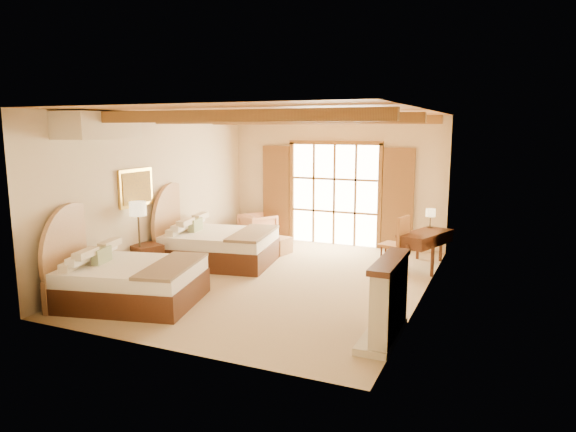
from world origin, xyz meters
The scene contains 19 objects.
floor centered at (0.00, 0.00, 0.00)m, with size 7.00×7.00×0.00m, color tan.
wall_back centered at (0.00, 3.50, 1.60)m, with size 5.50×5.50×0.00m, color beige.
wall_left centered at (-2.75, 0.00, 1.60)m, with size 7.00×7.00×0.00m, color beige.
wall_right centered at (2.75, 0.00, 1.60)m, with size 7.00×7.00×0.00m, color beige.
ceiling centered at (0.00, 0.00, 3.20)m, with size 7.00×7.00×0.00m, color #B57735.
ceiling_beams centered at (0.00, 0.00, 3.08)m, with size 5.39×4.60×0.18m, color brown, non-canonical shape.
french_doors centered at (0.00, 3.44, 1.25)m, with size 3.95×0.08×2.60m.
fireplace centered at (2.60, -2.00, 0.51)m, with size 0.46×1.40×1.16m.
painting centered at (-2.70, -0.75, 1.75)m, with size 0.06×0.95×0.75m.
canopy_valance centered at (-2.40, -2.00, 2.95)m, with size 0.70×1.40×0.45m, color #F4E9C4.
bed_near centered at (-1.86, -2.18, 0.44)m, with size 2.55×2.12×1.45m.
bed_far centered at (-1.85, 0.62, 0.46)m, with size 2.57×2.09×1.51m.
nightstand centered at (-2.50, -0.78, 0.31)m, with size 0.52×0.52×0.63m, color #4A2615.
floor_lamp centered at (-2.50, -0.97, 1.29)m, with size 0.32×0.32×1.51m.
armchair centered at (-1.87, 2.87, 0.37)m, with size 0.78×0.80×0.73m, color tan.
ottoman centered at (-0.88, 1.93, 0.19)m, with size 0.52×0.52×0.38m, color tan.
desk centered at (2.48, 2.06, 0.40)m, with size 1.04×1.52×0.76m.
desk_chair centered at (1.91, 1.71, 0.35)m, with size 0.61×0.60×1.13m.
desk_lamp centered at (2.49, 2.62, 1.07)m, with size 0.21×0.21×0.42m.
Camera 1 is at (4.03, -8.75, 2.91)m, focal length 32.00 mm.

